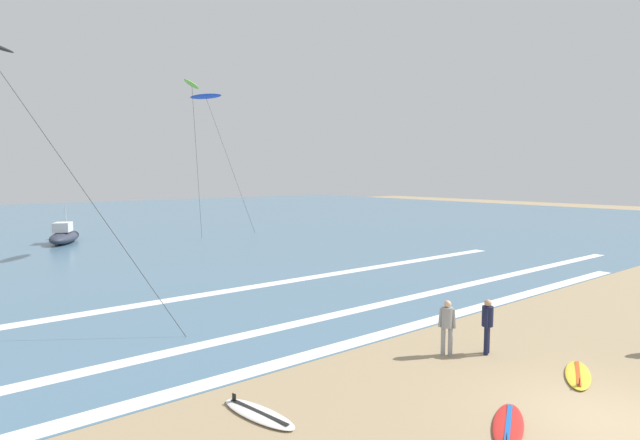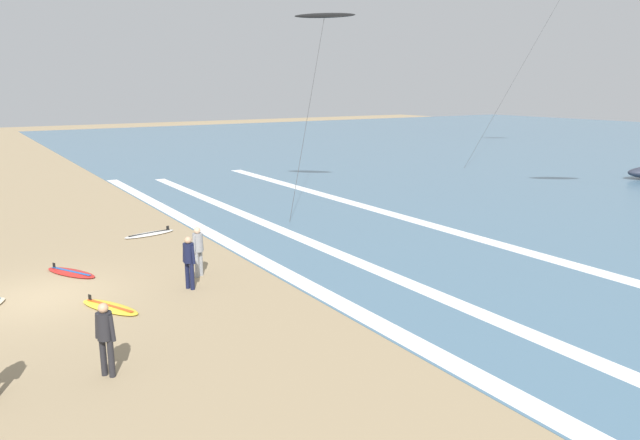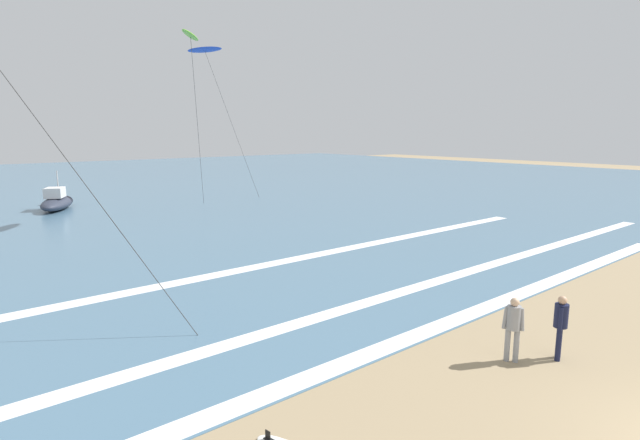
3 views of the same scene
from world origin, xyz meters
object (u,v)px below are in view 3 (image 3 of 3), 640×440
kite_blue_high_right (205,51)px  offshore_boat (57,202)px  surfer_left_near (561,322)px  surfer_left_far (513,324)px  kite_lime_mid_center (190,37)px

kite_blue_high_right → offshore_boat: size_ratio=2.15×
surfer_left_near → kite_blue_high_right: 32.56m
surfer_left_near → surfer_left_far: size_ratio=1.00×
surfer_left_near → offshore_boat: offshore_boat is taller
surfer_left_far → kite_lime_mid_center: kite_lime_mid_center is taller
surfer_left_near → surfer_left_far: (-0.99, 0.66, 0.00)m
surfer_left_near → kite_lime_mid_center: (1.66, 22.91, 9.90)m
surfer_left_far → offshore_boat: bearing=95.3°
kite_blue_high_right → kite_lime_mid_center: 8.62m
kite_lime_mid_center → kite_blue_high_right: bearing=58.1°
surfer_left_far → kite_blue_high_right: kite_blue_high_right is taller
offshore_boat → kite_lime_mid_center: bearing=-61.7°
offshore_boat → surfer_left_near: bearing=-83.1°
kite_blue_high_right → offshore_boat: bearing=162.4°
surfer_left_far → kite_lime_mid_center: size_ratio=0.14×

